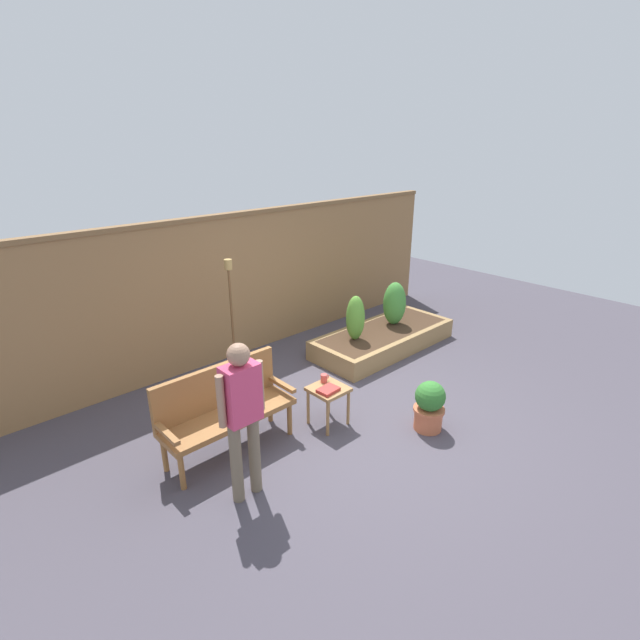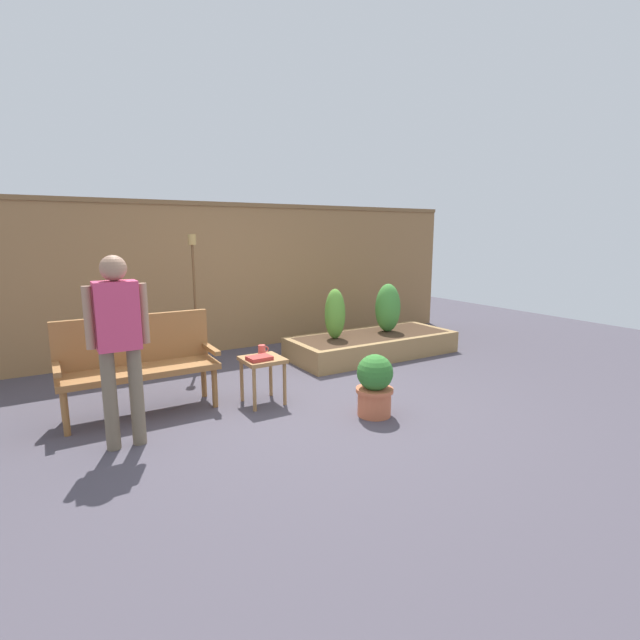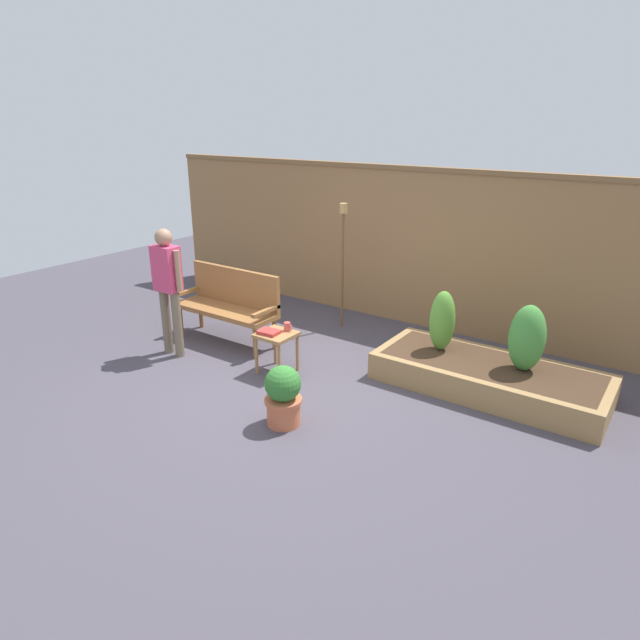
{
  "view_description": "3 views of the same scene",
  "coord_description": "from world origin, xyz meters",
  "px_view_note": "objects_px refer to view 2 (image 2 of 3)",
  "views": [
    {
      "loc": [
        -3.67,
        -3.18,
        3.17
      ],
      "look_at": [
        0.25,
        1.04,
        0.91
      ],
      "focal_mm": 26.53,
      "sensor_mm": 36.0,
      "label": 1
    },
    {
      "loc": [
        -2.23,
        -3.99,
        1.72
      ],
      "look_at": [
        0.59,
        0.7,
        0.7
      ],
      "focal_mm": 26.21,
      "sensor_mm": 36.0,
      "label": 2
    },
    {
      "loc": [
        3.34,
        -4.19,
        2.76
      ],
      "look_at": [
        0.04,
        0.49,
        0.65
      ],
      "focal_mm": 30.95,
      "sensor_mm": 36.0,
      "label": 3
    }
  ],
  "objects_px": {
    "shrub_far_corner": "(388,308)",
    "garden_bench": "(138,357)",
    "potted_boxwood": "(375,384)",
    "shrub_near_bench": "(335,314)",
    "person_by_bench": "(119,335)",
    "tiki_torch": "(194,278)",
    "cup_on_table": "(262,350)",
    "side_table": "(263,366)",
    "book_on_table": "(259,358)"
  },
  "relations": [
    {
      "from": "shrub_far_corner",
      "to": "garden_bench",
      "type": "bearing_deg",
      "value": -170.52
    },
    {
      "from": "book_on_table",
      "to": "person_by_bench",
      "type": "bearing_deg",
      "value": -172.61
    },
    {
      "from": "book_on_table",
      "to": "cup_on_table",
      "type": "bearing_deg",
      "value": 54.42
    },
    {
      "from": "tiki_torch",
      "to": "person_by_bench",
      "type": "height_order",
      "value": "tiki_torch"
    },
    {
      "from": "person_by_bench",
      "to": "shrub_near_bench",
      "type": "bearing_deg",
      "value": 24.99
    },
    {
      "from": "potted_boxwood",
      "to": "person_by_bench",
      "type": "distance_m",
      "value": 2.29
    },
    {
      "from": "shrub_near_bench",
      "to": "side_table",
      "type": "bearing_deg",
      "value": -146.35
    },
    {
      "from": "garden_bench",
      "to": "potted_boxwood",
      "type": "bearing_deg",
      "value": -34.01
    },
    {
      "from": "shrub_near_bench",
      "to": "tiki_torch",
      "type": "xyz_separation_m",
      "value": [
        -1.72,
        0.63,
        0.53
      ]
    },
    {
      "from": "shrub_near_bench",
      "to": "tiki_torch",
      "type": "height_order",
      "value": "tiki_torch"
    },
    {
      "from": "side_table",
      "to": "shrub_far_corner",
      "type": "relative_size",
      "value": 0.68
    },
    {
      "from": "shrub_far_corner",
      "to": "tiki_torch",
      "type": "distance_m",
      "value": 2.76
    },
    {
      "from": "side_table",
      "to": "shrub_near_bench",
      "type": "height_order",
      "value": "shrub_near_bench"
    },
    {
      "from": "side_table",
      "to": "cup_on_table",
      "type": "bearing_deg",
      "value": 66.55
    },
    {
      "from": "cup_on_table",
      "to": "potted_boxwood",
      "type": "height_order",
      "value": "potted_boxwood"
    },
    {
      "from": "book_on_table",
      "to": "potted_boxwood",
      "type": "distance_m",
      "value": 1.17
    },
    {
      "from": "shrub_far_corner",
      "to": "cup_on_table",
      "type": "bearing_deg",
      "value": -159.59
    },
    {
      "from": "book_on_table",
      "to": "person_by_bench",
      "type": "height_order",
      "value": "person_by_bench"
    },
    {
      "from": "potted_boxwood",
      "to": "shrub_near_bench",
      "type": "xyz_separation_m",
      "value": [
        0.76,
        1.88,
        0.33
      ]
    },
    {
      "from": "cup_on_table",
      "to": "person_by_bench",
      "type": "bearing_deg",
      "value": -162.04
    },
    {
      "from": "book_on_table",
      "to": "shrub_far_corner",
      "type": "bearing_deg",
      "value": 18.94
    },
    {
      "from": "garden_bench",
      "to": "shrub_far_corner",
      "type": "distance_m",
      "value": 3.62
    },
    {
      "from": "cup_on_table",
      "to": "potted_boxwood",
      "type": "distance_m",
      "value": 1.24
    },
    {
      "from": "cup_on_table",
      "to": "tiki_torch",
      "type": "relative_size",
      "value": 0.07
    },
    {
      "from": "garden_bench",
      "to": "cup_on_table",
      "type": "xyz_separation_m",
      "value": [
        1.18,
        -0.3,
        -0.02
      ]
    },
    {
      "from": "potted_boxwood",
      "to": "shrub_far_corner",
      "type": "bearing_deg",
      "value": 48.22
    },
    {
      "from": "person_by_bench",
      "to": "tiki_torch",
      "type": "bearing_deg",
      "value": 59.2
    },
    {
      "from": "potted_boxwood",
      "to": "cup_on_table",
      "type": "bearing_deg",
      "value": 126.16
    },
    {
      "from": "book_on_table",
      "to": "shrub_near_bench",
      "type": "height_order",
      "value": "shrub_near_bench"
    },
    {
      "from": "garden_bench",
      "to": "shrub_near_bench",
      "type": "bearing_deg",
      "value": 12.66
    },
    {
      "from": "cup_on_table",
      "to": "book_on_table",
      "type": "height_order",
      "value": "cup_on_table"
    },
    {
      "from": "shrub_near_bench",
      "to": "shrub_far_corner",
      "type": "bearing_deg",
      "value": 0.0
    },
    {
      "from": "garden_bench",
      "to": "cup_on_table",
      "type": "height_order",
      "value": "garden_bench"
    },
    {
      "from": "garden_bench",
      "to": "tiki_torch",
      "type": "relative_size",
      "value": 0.84
    },
    {
      "from": "cup_on_table",
      "to": "tiki_torch",
      "type": "xyz_separation_m",
      "value": [
        -0.24,
        1.52,
        0.64
      ]
    },
    {
      "from": "shrub_near_bench",
      "to": "person_by_bench",
      "type": "xyz_separation_m",
      "value": [
        -2.9,
        -1.35,
        0.29
      ]
    },
    {
      "from": "book_on_table",
      "to": "tiki_torch",
      "type": "bearing_deg",
      "value": 89.97
    },
    {
      "from": "potted_boxwood",
      "to": "tiki_torch",
      "type": "height_order",
      "value": "tiki_torch"
    },
    {
      "from": "side_table",
      "to": "shrub_far_corner",
      "type": "xyz_separation_m",
      "value": [
        2.45,
        1.02,
        0.25
      ]
    },
    {
      "from": "shrub_near_bench",
      "to": "potted_boxwood",
      "type": "bearing_deg",
      "value": -112.02
    },
    {
      "from": "book_on_table",
      "to": "person_by_bench",
      "type": "relative_size",
      "value": 0.15
    },
    {
      "from": "potted_boxwood",
      "to": "shrub_far_corner",
      "type": "height_order",
      "value": "shrub_far_corner"
    },
    {
      "from": "shrub_near_bench",
      "to": "garden_bench",
      "type": "bearing_deg",
      "value": -167.34
    },
    {
      "from": "cup_on_table",
      "to": "shrub_far_corner",
      "type": "height_order",
      "value": "shrub_far_corner"
    },
    {
      "from": "garden_bench",
      "to": "potted_boxwood",
      "type": "xyz_separation_m",
      "value": [
        1.9,
        -1.28,
        -0.24
      ]
    },
    {
      "from": "cup_on_table",
      "to": "potted_boxwood",
      "type": "relative_size",
      "value": 0.19
    },
    {
      "from": "book_on_table",
      "to": "potted_boxwood",
      "type": "relative_size",
      "value": 0.38
    },
    {
      "from": "side_table",
      "to": "book_on_table",
      "type": "relative_size",
      "value": 2.08
    },
    {
      "from": "shrub_far_corner",
      "to": "potted_boxwood",
      "type": "bearing_deg",
      "value": -131.78
    },
    {
      "from": "cup_on_table",
      "to": "book_on_table",
      "type": "distance_m",
      "value": 0.22
    }
  ]
}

